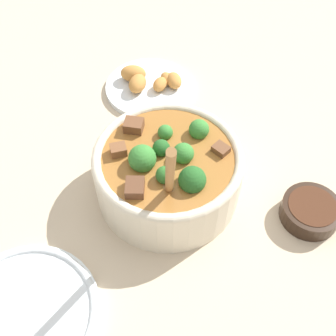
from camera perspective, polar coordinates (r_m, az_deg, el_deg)
The scene contains 5 objects.
ground_plane at distance 0.73m, azimuth 0.00°, elevation -3.09°, with size 4.00×4.00×0.00m, color #C6B293.
stew_bowl at distance 0.68m, azimuth -0.00°, elevation -0.31°, with size 0.24×0.24×0.26m.
condiment_bowl at distance 0.72m, azimuth 18.76°, elevation -5.48°, with size 0.10×0.10×0.03m.
empty_plate at distance 0.65m, azimuth -19.08°, elevation -18.40°, with size 0.22×0.22×0.02m.
food_plate at distance 0.90m, azimuth -2.67°, elevation 11.23°, with size 0.18×0.18×0.05m.
Camera 1 is at (0.28, -0.31, 0.60)m, focal length 45.00 mm.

